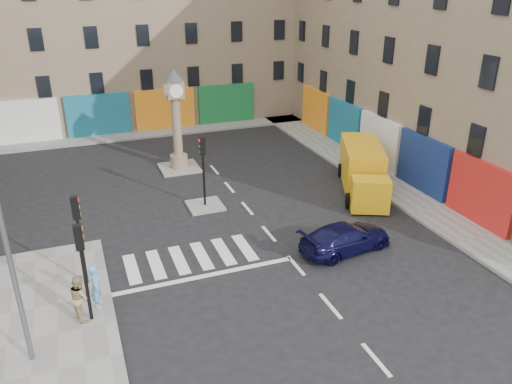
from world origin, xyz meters
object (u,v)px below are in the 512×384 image
lamp_post (3,228)px  navy_sedan (346,238)px  pedestrian_tan (80,297)px  pedestrian_blue (96,286)px  traffic_light_left_far (78,227)px  clock_pillar (176,114)px  yellow_van (363,169)px  traffic_light_left_near (82,258)px  traffic_light_island (203,160)px

lamp_post → navy_sedan: 13.69m
pedestrian_tan → pedestrian_blue: bearing=-60.2°
traffic_light_left_far → clock_pillar: (6.30, 11.40, 0.93)m
clock_pillar → pedestrian_tan: clock_pillar is taller
lamp_post → yellow_van: bearing=25.8°
lamp_post → clock_pillar: bearing=61.6°
navy_sedan → pedestrian_blue: pedestrian_blue is taller
traffic_light_left_near → lamp_post: bearing=-143.6°
lamp_post → pedestrian_tan: 4.42m
clock_pillar → traffic_light_left_near: bearing=-114.5°
clock_pillar → yellow_van: size_ratio=0.89×
traffic_light_left_far → pedestrian_blue: bearing=-79.8°
navy_sedan → yellow_van: size_ratio=0.63×
yellow_van → pedestrian_tan: yellow_van is taller
traffic_light_left_near → yellow_van: size_ratio=0.54×
clock_pillar → navy_sedan: clock_pillar is taller
lamp_post → traffic_light_island: bearing=48.3°
traffic_light_left_near → clock_pillar: clock_pillar is taller
traffic_light_left_near → traffic_light_left_far: 2.40m
traffic_light_island → yellow_van: (8.97, -0.90, -1.39)m
traffic_light_left_far → traffic_light_left_near: bearing=-90.0°
traffic_light_left_far → traffic_light_island: (6.30, 5.40, -0.03)m
lamp_post → yellow_van: (17.17, 8.30, -3.59)m
traffic_light_left_far → yellow_van: bearing=16.4°
pedestrian_tan → lamp_post: bearing=119.8°
clock_pillar → pedestrian_tan: size_ratio=3.57×
traffic_light_left_near → lamp_post: (-1.90, -1.40, 2.17)m
pedestrian_blue → clock_pillar: bearing=-13.3°
clock_pillar → pedestrian_tan: 15.33m
traffic_light_left_near → traffic_light_island: 10.03m
traffic_light_island → pedestrian_blue: 9.41m
traffic_light_left_near → lamp_post: size_ratio=0.45×
pedestrian_blue → pedestrian_tan: size_ratio=0.97×
traffic_light_left_near → pedestrian_blue: bearing=67.7°
traffic_light_island → traffic_light_left_near: bearing=-128.9°
traffic_light_left_near → navy_sedan: traffic_light_left_near is taller
lamp_post → pedestrian_tan: lamp_post is taller
traffic_light_island → lamp_post: 12.52m
clock_pillar → navy_sedan: bearing=-70.0°
lamp_post → yellow_van: size_ratio=1.21×
lamp_post → pedestrian_tan: size_ratio=4.86×
pedestrian_tan → traffic_light_island: bearing=-55.1°
traffic_light_left_far → navy_sedan: 11.13m
traffic_light_left_near → pedestrian_blue: traffic_light_left_near is taller
pedestrian_blue → pedestrian_tan: bearing=145.5°
clock_pillar → pedestrian_tan: bearing=-115.8°
yellow_van → traffic_light_left_near: bearing=-131.0°
traffic_light_left_far → traffic_light_island: traffic_light_left_far is taller
traffic_light_island → navy_sedan: 8.28m
navy_sedan → pedestrian_tan: 11.20m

